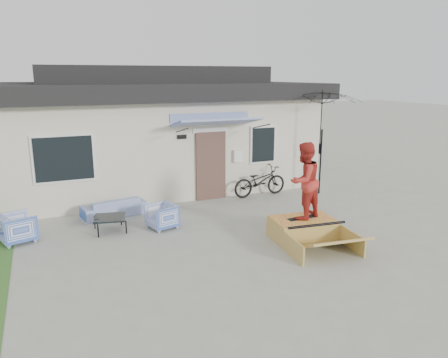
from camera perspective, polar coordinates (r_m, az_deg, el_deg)
name	(u,v)px	position (r m, az deg, el deg)	size (l,w,h in m)	color
ground	(245,259)	(9.20, 2.75, -10.53)	(90.00, 90.00, 0.00)	#98998C
house	(150,126)	(16.06, -9.81, 6.93)	(10.80, 8.49, 4.10)	beige
loveseat	(114,204)	(12.13, -14.45, -3.23)	(1.71, 0.50, 0.67)	#2F53AF
armchair_left	(18,226)	(11.01, -25.74, -5.70)	(0.73, 0.68, 0.75)	#2F53AF
armchair_right	(162,215)	(10.92, -8.24, -4.76)	(0.66, 0.62, 0.68)	#2F53AF
coffee_table	(110,224)	(11.02, -14.89, -5.80)	(0.74, 0.74, 0.37)	black
bicycle	(260,178)	(13.67, 4.79, 0.15)	(0.64, 1.84, 1.17)	black
patio_umbrella	(322,140)	(14.02, 12.84, 5.04)	(2.83, 2.72, 2.20)	black
skate_ramp	(303,229)	(10.35, 10.43, -6.50)	(1.43, 1.91, 0.48)	#B18F45
skateboard	(302,217)	(10.31, 10.37, -5.04)	(0.77, 0.19, 0.05)	black
skater	(304,180)	(10.05, 10.59, -0.07)	(0.88, 0.68, 1.79)	red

